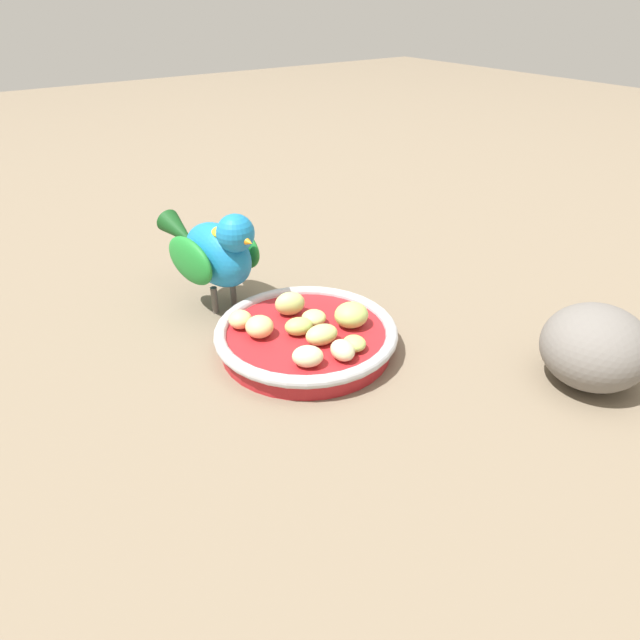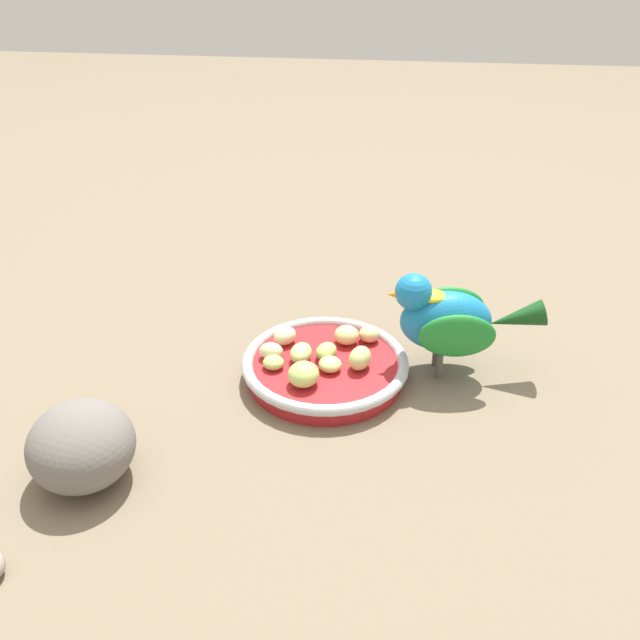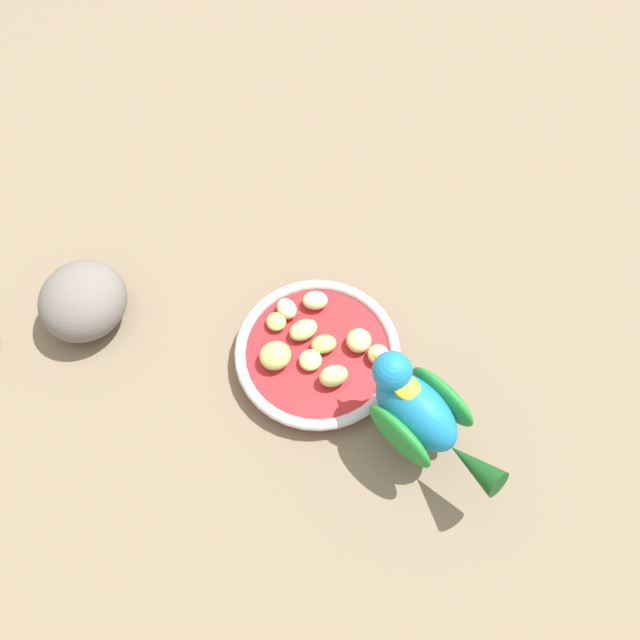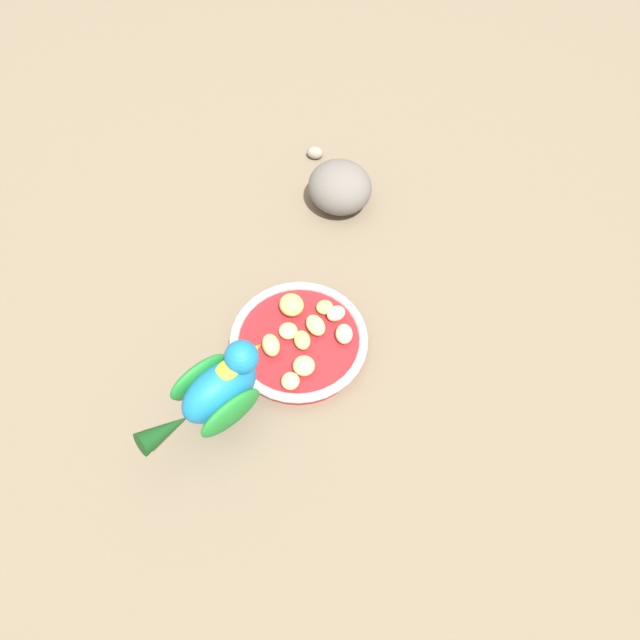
# 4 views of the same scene
# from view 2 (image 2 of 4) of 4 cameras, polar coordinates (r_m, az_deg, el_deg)

# --- Properties ---
(ground_plane) EXTENTS (4.00, 4.00, 0.00)m
(ground_plane) POSITION_cam_2_polar(r_m,az_deg,el_deg) (0.81, 1.86, -4.88)
(ground_plane) COLOR #756651
(feeding_bowl) EXTENTS (0.19, 0.19, 0.03)m
(feeding_bowl) POSITION_cam_2_polar(r_m,az_deg,el_deg) (0.81, 0.48, -3.70)
(feeding_bowl) COLOR #AD1E23
(feeding_bowl) RESTS_ON ground_plane
(apple_piece_0) EXTENTS (0.03, 0.04, 0.03)m
(apple_piece_0) POSITION_cam_2_polar(r_m,az_deg,el_deg) (0.79, 3.33, -3.16)
(apple_piece_0) COLOR #C6D17A
(apple_piece_0) RESTS_ON feeding_bowl
(apple_piece_1) EXTENTS (0.03, 0.04, 0.02)m
(apple_piece_1) POSITION_cam_2_polar(r_m,az_deg,el_deg) (0.81, 0.52, -2.59)
(apple_piece_1) COLOR #B2CC66
(apple_piece_1) RESTS_ON feeding_bowl
(apple_piece_2) EXTENTS (0.04, 0.04, 0.02)m
(apple_piece_2) POSITION_cam_2_polar(r_m,az_deg,el_deg) (0.83, 2.16, -1.25)
(apple_piece_2) COLOR #E5C67F
(apple_piece_2) RESTS_ON feeding_bowl
(apple_piece_3) EXTENTS (0.03, 0.04, 0.02)m
(apple_piece_3) POSITION_cam_2_polar(r_m,az_deg,el_deg) (0.80, -1.57, -2.68)
(apple_piece_3) COLOR #C6D17A
(apple_piece_3) RESTS_ON feeding_bowl
(apple_piece_4) EXTENTS (0.04, 0.04, 0.02)m
(apple_piece_4) POSITION_cam_2_polar(r_m,az_deg,el_deg) (0.83, -2.91, -1.32)
(apple_piece_4) COLOR beige
(apple_piece_4) RESTS_ON feeding_bowl
(apple_piece_5) EXTENTS (0.03, 0.02, 0.02)m
(apple_piece_5) POSITION_cam_2_polar(r_m,az_deg,el_deg) (0.81, -3.99, -2.40)
(apple_piece_5) COLOR beige
(apple_piece_5) RESTS_ON feeding_bowl
(apple_piece_6) EXTENTS (0.04, 0.04, 0.03)m
(apple_piece_6) POSITION_cam_2_polar(r_m,az_deg,el_deg) (0.76, -1.37, -4.50)
(apple_piece_6) COLOR #B2CC66
(apple_piece_6) RESTS_ON feeding_bowl
(apple_piece_7) EXTENTS (0.03, 0.03, 0.02)m
(apple_piece_7) POSITION_cam_2_polar(r_m,az_deg,el_deg) (0.79, 0.84, -3.68)
(apple_piece_7) COLOR #C6D17A
(apple_piece_7) RESTS_ON feeding_bowl
(apple_piece_8) EXTENTS (0.03, 0.03, 0.02)m
(apple_piece_8) POSITION_cam_2_polar(r_m,az_deg,el_deg) (0.84, 4.09, -1.17)
(apple_piece_8) COLOR #E5C67F
(apple_piece_8) RESTS_ON feeding_bowl
(apple_piece_9) EXTENTS (0.03, 0.03, 0.01)m
(apple_piece_9) POSITION_cam_2_polar(r_m,az_deg,el_deg) (0.79, -3.87, -3.53)
(apple_piece_9) COLOR #B2CC66
(apple_piece_9) RESTS_ON feeding_bowl
(parrot) EXTENTS (0.18, 0.09, 0.13)m
(parrot) POSITION_cam_2_polar(r_m,az_deg,el_deg) (0.80, 10.60, 0.18)
(parrot) COLOR #59544C
(parrot) RESTS_ON ground_plane
(rock_large) EXTENTS (0.14, 0.14, 0.08)m
(rock_large) POSITION_cam_2_polar(r_m,az_deg,el_deg) (0.70, -19.09, -9.75)
(rock_large) COLOR slate
(rock_large) RESTS_ON ground_plane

